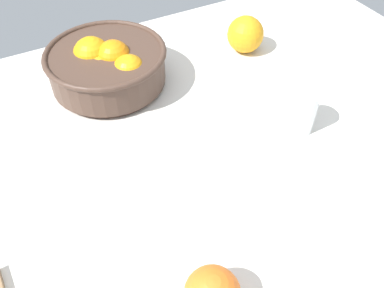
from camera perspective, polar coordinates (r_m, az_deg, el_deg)
ground_plane at (r=75.68cm, az=1.70°, el=-2.93°), size 137.29×101.51×3.00cm
fruit_bowl at (r=89.64cm, az=-11.80°, el=10.78°), size 25.71×25.71×10.70cm
juice_glass at (r=80.42cm, az=14.96°, el=4.41°), size 6.09×6.09×8.92cm
loose_orange_1 at (r=100.42cm, az=7.52°, el=15.05°), size 8.71×8.71×8.71cm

